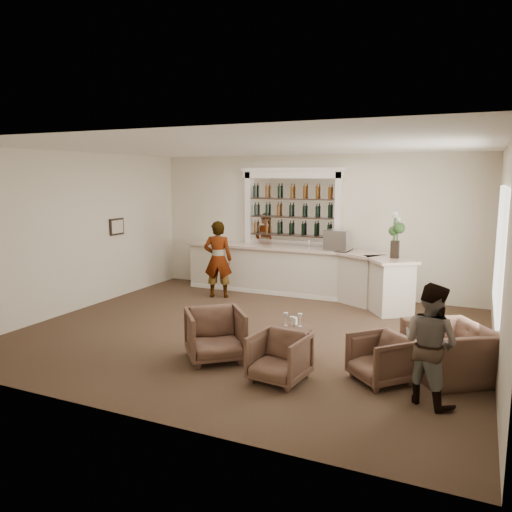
{
  "coord_description": "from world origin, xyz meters",
  "views": [
    {
      "loc": [
        3.67,
        -7.91,
        2.81
      ],
      "look_at": [
        -0.31,
        0.9,
        1.25
      ],
      "focal_mm": 35.0,
      "sensor_mm": 36.0,
      "label": 1
    }
  ],
  "objects_px": {
    "armchair_left": "(215,335)",
    "flower_vase": "(396,232)",
    "cocktail_table": "(292,343)",
    "armchair_far": "(450,352)",
    "armchair_center": "(279,357)",
    "sommelier": "(218,259)",
    "bar_counter": "(298,272)",
    "armchair_right": "(380,358)",
    "espresso_machine": "(338,240)",
    "guest": "(430,344)"
  },
  "relations": [
    {
      "from": "armchair_left",
      "to": "flower_vase",
      "type": "distance_m",
      "value": 4.61
    },
    {
      "from": "cocktail_table",
      "to": "armchair_far",
      "type": "distance_m",
      "value": 2.29
    },
    {
      "from": "armchair_center",
      "to": "flower_vase",
      "type": "xyz_separation_m",
      "value": [
        0.84,
        4.28,
        1.34
      ]
    },
    {
      "from": "armchair_left",
      "to": "armchair_center",
      "type": "bearing_deg",
      "value": -56.13
    },
    {
      "from": "sommelier",
      "to": "flower_vase",
      "type": "xyz_separation_m",
      "value": [
        3.93,
        0.37,
        0.78
      ]
    },
    {
      "from": "cocktail_table",
      "to": "armchair_left",
      "type": "distance_m",
      "value": 1.19
    },
    {
      "from": "bar_counter",
      "to": "armchair_right",
      "type": "height_order",
      "value": "bar_counter"
    },
    {
      "from": "espresso_machine",
      "to": "sommelier",
      "type": "bearing_deg",
      "value": -158.11
    },
    {
      "from": "armchair_center",
      "to": "espresso_machine",
      "type": "distance_m",
      "value": 4.95
    },
    {
      "from": "armchair_right",
      "to": "bar_counter",
      "type": "bearing_deg",
      "value": 165.71
    },
    {
      "from": "armchair_left",
      "to": "flower_vase",
      "type": "bearing_deg",
      "value": 22.67
    },
    {
      "from": "espresso_machine",
      "to": "flower_vase",
      "type": "distance_m",
      "value": 1.48
    },
    {
      "from": "cocktail_table",
      "to": "armchair_center",
      "type": "xyz_separation_m",
      "value": [
        0.13,
        -0.88,
        0.09
      ]
    },
    {
      "from": "armchair_center",
      "to": "cocktail_table",
      "type": "bearing_deg",
      "value": 105.68
    },
    {
      "from": "bar_counter",
      "to": "flower_vase",
      "type": "relative_size",
      "value": 6.06
    },
    {
      "from": "armchair_center",
      "to": "armchair_right",
      "type": "xyz_separation_m",
      "value": [
        1.28,
        0.55,
        -0.01
      ]
    },
    {
      "from": "sommelier",
      "to": "armchair_center",
      "type": "distance_m",
      "value": 5.01
    },
    {
      "from": "guest",
      "to": "armchair_right",
      "type": "distance_m",
      "value": 0.89
    },
    {
      "from": "guest",
      "to": "espresso_machine",
      "type": "xyz_separation_m",
      "value": [
        -2.45,
        4.67,
        0.61
      ]
    },
    {
      "from": "armchair_center",
      "to": "sommelier",
      "type": "bearing_deg",
      "value": 135.23
    },
    {
      "from": "armchair_center",
      "to": "bar_counter",
      "type": "bearing_deg",
      "value": 113.52
    },
    {
      "from": "espresso_machine",
      "to": "guest",
      "type": "bearing_deg",
      "value": -59.88
    },
    {
      "from": "bar_counter",
      "to": "espresso_machine",
      "type": "bearing_deg",
      "value": 1.08
    },
    {
      "from": "guest",
      "to": "armchair_left",
      "type": "distance_m",
      "value": 3.16
    },
    {
      "from": "armchair_center",
      "to": "espresso_machine",
      "type": "bearing_deg",
      "value": 102.94
    },
    {
      "from": "armchair_far",
      "to": "espresso_machine",
      "type": "relative_size",
      "value": 2.14
    },
    {
      "from": "sommelier",
      "to": "bar_counter",
      "type": "bearing_deg",
      "value": -171.13
    },
    {
      "from": "sommelier",
      "to": "guest",
      "type": "height_order",
      "value": "sommelier"
    },
    {
      "from": "bar_counter",
      "to": "armchair_center",
      "type": "bearing_deg",
      "value": -73.43
    },
    {
      "from": "sommelier",
      "to": "armchair_center",
      "type": "bearing_deg",
      "value": 108.87
    },
    {
      "from": "bar_counter",
      "to": "armchair_center",
      "type": "height_order",
      "value": "bar_counter"
    },
    {
      "from": "guest",
      "to": "flower_vase",
      "type": "distance_m",
      "value": 4.37
    },
    {
      "from": "armchair_center",
      "to": "flower_vase",
      "type": "height_order",
      "value": "flower_vase"
    },
    {
      "from": "armchair_center",
      "to": "armchair_far",
      "type": "distance_m",
      "value": 2.41
    },
    {
      "from": "armchair_right",
      "to": "armchair_far",
      "type": "relative_size",
      "value": 0.64
    },
    {
      "from": "armchair_left",
      "to": "armchair_far",
      "type": "distance_m",
      "value": 3.42
    },
    {
      "from": "bar_counter",
      "to": "cocktail_table",
      "type": "xyz_separation_m",
      "value": [
        1.29,
        -3.92,
        -0.32
      ]
    },
    {
      "from": "cocktail_table",
      "to": "flower_vase",
      "type": "relative_size",
      "value": 0.65
    },
    {
      "from": "armchair_left",
      "to": "espresso_machine",
      "type": "bearing_deg",
      "value": 41.33
    },
    {
      "from": "armchair_center",
      "to": "espresso_machine",
      "type": "height_order",
      "value": "espresso_machine"
    },
    {
      "from": "guest",
      "to": "armchair_far",
      "type": "bearing_deg",
      "value": -72.34
    },
    {
      "from": "armchair_left",
      "to": "espresso_machine",
      "type": "xyz_separation_m",
      "value": [
        0.69,
        4.47,
        0.98
      ]
    },
    {
      "from": "guest",
      "to": "armchair_center",
      "type": "height_order",
      "value": "guest"
    },
    {
      "from": "bar_counter",
      "to": "guest",
      "type": "height_order",
      "value": "guest"
    },
    {
      "from": "cocktail_table",
      "to": "guest",
      "type": "relative_size",
      "value": 0.4
    },
    {
      "from": "bar_counter",
      "to": "armchair_left",
      "type": "bearing_deg",
      "value": -86.99
    },
    {
      "from": "bar_counter",
      "to": "armchair_far",
      "type": "distance_m",
      "value": 5.13
    },
    {
      "from": "bar_counter",
      "to": "guest",
      "type": "distance_m",
      "value": 5.75
    },
    {
      "from": "armchair_left",
      "to": "espresso_machine",
      "type": "relative_size",
      "value": 1.63
    },
    {
      "from": "sommelier",
      "to": "espresso_machine",
      "type": "distance_m",
      "value": 2.77
    }
  ]
}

